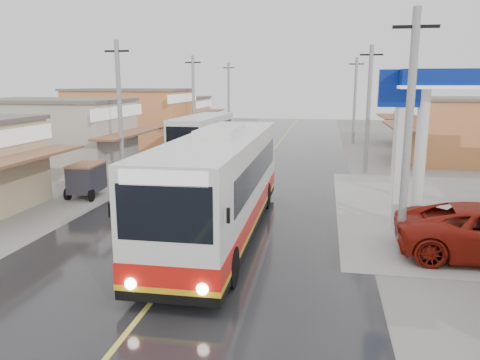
{
  "coord_description": "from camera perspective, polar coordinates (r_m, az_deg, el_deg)",
  "views": [
    {
      "loc": [
        4.37,
        -15.76,
        5.71
      ],
      "look_at": [
        1.04,
        2.44,
        1.85
      ],
      "focal_mm": 35.0,
      "sensor_mm": 36.0,
      "label": 1
    }
  ],
  "objects": [
    {
      "name": "road",
      "position": [
        31.59,
        2.23,
        1.38
      ],
      "size": [
        12.0,
        90.0,
        0.02
      ],
      "primitive_type": "cube",
      "color": "black",
      "rests_on": "ground"
    },
    {
      "name": "second_bus",
      "position": [
        35.91,
        -4.54,
        5.39
      ],
      "size": [
        2.86,
        9.77,
        3.22
      ],
      "rotation": [
        0.0,
        0.0,
        -0.03
      ],
      "color": "silver",
      "rests_on": "road"
    },
    {
      "name": "centre_line",
      "position": [
        31.58,
        2.23,
        1.4
      ],
      "size": [
        0.15,
        90.0,
        0.01
      ],
      "primitive_type": "cube",
      "color": "#D8CC4C",
      "rests_on": "road"
    },
    {
      "name": "ground",
      "position": [
        17.32,
        -4.9,
        -7.51
      ],
      "size": [
        120.0,
        120.0,
        0.0
      ],
      "primitive_type": "plane",
      "color": "slate",
      "rests_on": "ground"
    },
    {
      "name": "cyclist",
      "position": [
        28.01,
        -7.64,
        1.43
      ],
      "size": [
        1.02,
        2.13,
        2.21
      ],
      "rotation": [
        0.0,
        0.0,
        -0.15
      ],
      "color": "black",
      "rests_on": "ground"
    },
    {
      "name": "coach_bus",
      "position": [
        17.55,
        -2.27,
        -0.51
      ],
      "size": [
        3.08,
        13.16,
        4.1
      ],
      "rotation": [
        0.0,
        0.0,
        0.01
      ],
      "color": "silver",
      "rests_on": "road"
    },
    {
      "name": "utility_poles_left",
      "position": [
        34.21,
        -9.22,
        2.02
      ],
      "size": [
        1.6,
        50.0,
        8.0
      ],
      "primitive_type": null,
      "color": "gray",
      "rests_on": "ground"
    },
    {
      "name": "tricycle_near",
      "position": [
        24.91,
        -18.24,
        0.23
      ],
      "size": [
        1.62,
        2.25,
        1.71
      ],
      "rotation": [
        0.0,
        0.0,
        0.07
      ],
      "color": "#26262D",
      "rests_on": "ground"
    },
    {
      "name": "shopfronts_left",
      "position": [
        38.39,
        -16.7,
        2.73
      ],
      "size": [
        11.0,
        44.0,
        5.2
      ],
      "primitive_type": null,
      "color": "#C7AF88",
      "rests_on": "ground"
    },
    {
      "name": "utility_poles_right",
      "position": [
        31.39,
        14.98,
        0.9
      ],
      "size": [
        1.6,
        36.0,
        8.0
      ],
      "primitive_type": null,
      "color": "gray",
      "rests_on": "ground"
    }
  ]
}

